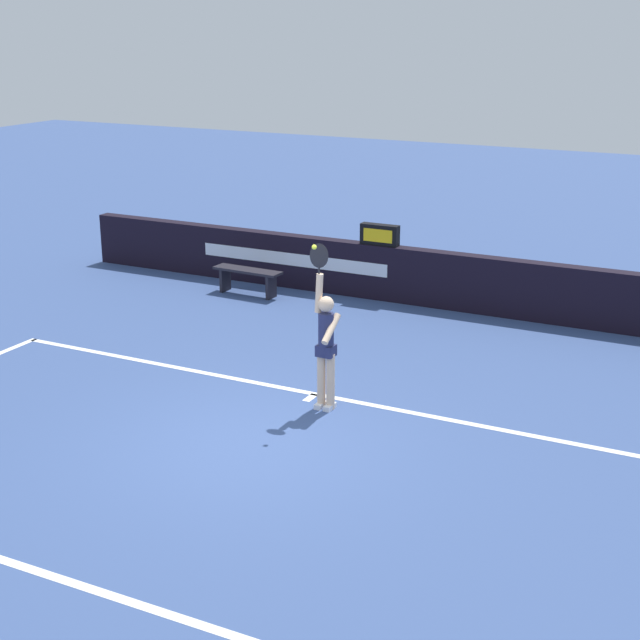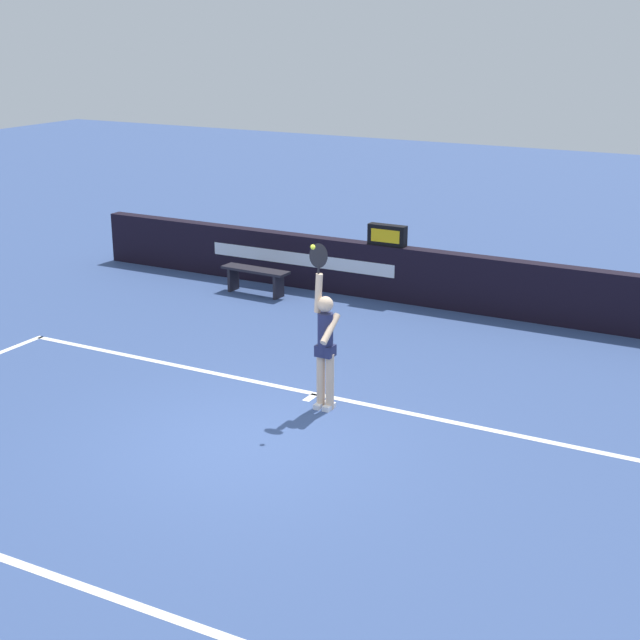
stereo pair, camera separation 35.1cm
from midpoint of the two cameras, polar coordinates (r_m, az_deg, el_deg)
name	(u,v)px [view 2 (the right image)]	position (r m, az deg, el deg)	size (l,w,h in m)	color
ground_plane	(247,442)	(12.31, -3.60, -7.36)	(60.00, 60.00, 0.00)	#364D82
court_lines	(212,467)	(11.71, -5.70, -8.80)	(10.91, 5.47, 0.00)	white
back_wall	(441,280)	(17.90, 7.86, 2.43)	(15.58, 0.29, 1.07)	black
speed_display	(387,235)	(18.12, 4.64, 5.13)	(0.76, 0.20, 0.40)	black
tennis_player	(325,342)	(12.97, 1.08, -1.36)	(0.43, 0.45, 2.38)	beige
tennis_ball	(313,247)	(12.30, 0.39, 4.42)	(0.07, 0.07, 0.07)	#D2E131
courtside_bench_near	(255,275)	(18.64, -3.38, 2.72)	(1.44, 0.42, 0.52)	black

